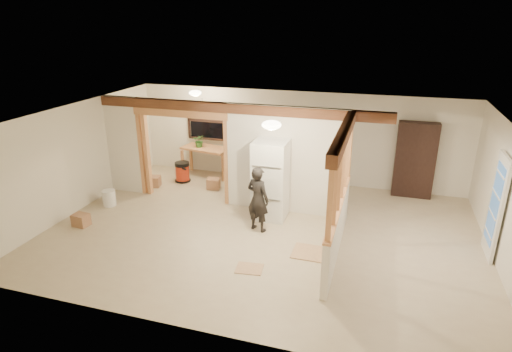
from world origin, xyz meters
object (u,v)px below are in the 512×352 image
(refrigerator, at_px, (271,180))
(woman, at_px, (258,199))
(work_table, at_px, (207,162))
(bookshelf, at_px, (415,160))
(shop_vac, at_px, (182,172))

(refrigerator, bearing_deg, woman, -96.42)
(work_table, xyz_separation_m, bookshelf, (5.61, 0.16, 0.54))
(refrigerator, height_order, bookshelf, bookshelf)
(refrigerator, distance_m, work_table, 3.27)
(shop_vac, bearing_deg, refrigerator, -26.36)
(work_table, bearing_deg, shop_vac, -116.30)
(shop_vac, xyz_separation_m, bookshelf, (6.07, 0.79, 0.68))
(woman, xyz_separation_m, bookshelf, (3.22, 2.96, 0.24))
(work_table, xyz_separation_m, shop_vac, (-0.46, -0.63, -0.14))
(shop_vac, bearing_deg, woman, -37.31)
(refrigerator, relative_size, bookshelf, 0.94)
(refrigerator, bearing_deg, work_table, 139.85)
(refrigerator, relative_size, work_table, 1.34)
(shop_vac, distance_m, bookshelf, 6.16)
(shop_vac, bearing_deg, work_table, 53.76)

